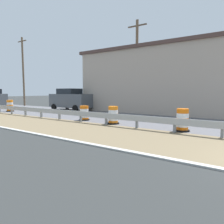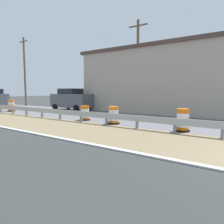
{
  "view_description": "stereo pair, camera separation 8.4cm",
  "coord_description": "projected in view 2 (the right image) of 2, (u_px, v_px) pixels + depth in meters",
  "views": [
    {
      "loc": [
        -7.08,
        1.11,
        1.98
      ],
      "look_at": [
        0.99,
        6.77,
        1.0
      ],
      "focal_mm": 33.81,
      "sensor_mm": 36.0,
      "label": 1
    },
    {
      "loc": [
        -7.03,
        1.04,
        1.98
      ],
      "look_at": [
        0.99,
        6.77,
        1.0
      ],
      "focal_mm": 33.81,
      "sensor_mm": 36.0,
      "label": 2
    }
  ],
  "objects": [
    {
      "name": "utility_pole_near",
      "position": [
        138.0,
        66.0,
        18.64
      ],
      "size": [
        0.24,
        1.8,
        8.15
      ],
      "color": "brown",
      "rests_on": "ground"
    },
    {
      "name": "car_trailing_near_lane",
      "position": [
        72.0,
        99.0,
        22.06
      ],
      "size": [
        2.09,
        4.74,
        2.25
      ],
      "rotation": [
        0.0,
        0.0,
        -1.57
      ],
      "color": "#4C5156",
      "rests_on": "ground"
    },
    {
      "name": "traffic_barrel_farther",
      "position": [
        11.0,
        106.0,
        20.62
      ],
      "size": [
        0.72,
        0.72,
        1.12
      ],
      "color": "orange",
      "rests_on": "ground"
    },
    {
      "name": "utility_pole_mid",
      "position": [
        25.0,
        71.0,
        28.38
      ],
      "size": [
        0.24,
        1.8,
        9.08
      ],
      "color": "brown",
      "rests_on": "ground"
    },
    {
      "name": "traffic_barrel_nearest",
      "position": [
        183.0,
        121.0,
        10.38
      ],
      "size": [
        0.72,
        0.72,
        1.12
      ],
      "color": "orange",
      "rests_on": "ground"
    },
    {
      "name": "guardrail_median",
      "position": [
        223.0,
        126.0,
        8.81
      ],
      "size": [
        0.18,
        47.02,
        0.71
      ],
      "color": "#999EA3",
      "rests_on": "ground"
    },
    {
      "name": "traffic_barrel_mid",
      "position": [
        85.0,
        114.0,
        14.37
      ],
      "size": [
        0.72,
        0.72,
        0.99
      ],
      "color": "orange",
      "rests_on": "ground"
    },
    {
      "name": "traffic_barrel_close",
      "position": [
        114.0,
        116.0,
        12.75
      ],
      "size": [
        0.73,
        0.73,
        1.07
      ],
      "color": "orange",
      "rests_on": "ground"
    },
    {
      "name": "roadside_shop_near",
      "position": [
        168.0,
        81.0,
        20.66
      ],
      "size": [
        8.02,
        15.77,
        6.0
      ],
      "color": "#AD9E8E",
      "rests_on": "ground"
    }
  ]
}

